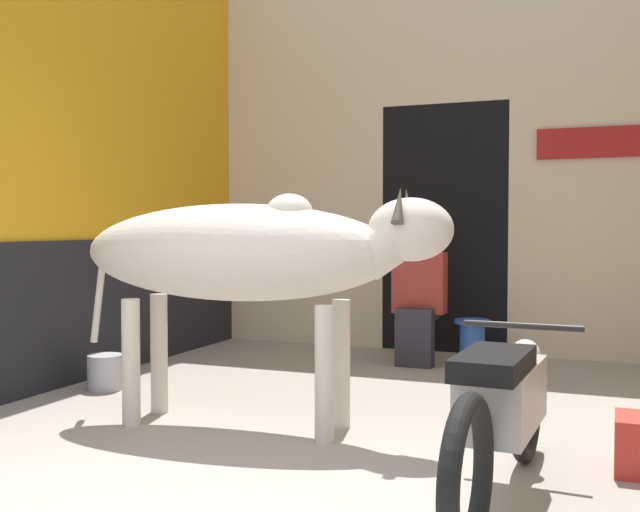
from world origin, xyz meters
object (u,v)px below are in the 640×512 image
object	(u,v)px
motorcycle_near	(502,409)
bucket	(105,372)
cow	(250,255)
plastic_stool	(472,341)
shopkeeper_seated	(418,295)

from	to	relation	value
motorcycle_near	bucket	world-z (taller)	motorcycle_near
cow	motorcycle_near	xyz separation A→B (m)	(1.58, -0.69, -0.62)
motorcycle_near	plastic_stool	world-z (taller)	motorcycle_near
motorcycle_near	cow	bearing A→B (deg)	156.43
shopkeeper_seated	plastic_stool	size ratio (longest dim) A/B	2.97
motorcycle_near	shopkeeper_seated	size ratio (longest dim) A/B	1.59
motorcycle_near	bucket	size ratio (longest dim) A/B	7.23
bucket	cow	bearing A→B (deg)	-20.02
motorcycle_near	shopkeeper_seated	distance (m)	3.30
cow	plastic_stool	world-z (taller)	cow
motorcycle_near	bucket	xyz separation A→B (m)	(-3.06, 1.23, -0.29)
cow	bucket	distance (m)	1.82
shopkeeper_seated	bucket	bearing A→B (deg)	-135.78
cow	plastic_stool	distance (m)	2.81
plastic_stool	bucket	xyz separation A→B (m)	(-2.35, -2.00, -0.08)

